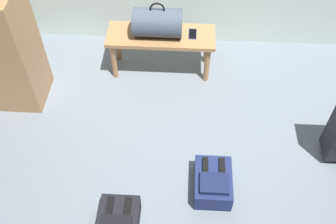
{
  "coord_description": "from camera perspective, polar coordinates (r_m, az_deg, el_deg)",
  "views": [
    {
      "loc": [
        -0.08,
        -1.78,
        2.7
      ],
      "look_at": [
        -0.2,
        0.3,
        0.25
      ],
      "focal_mm": 41.71,
      "sensor_mm": 36.0,
      "label": 1
    }
  ],
  "objects": [
    {
      "name": "backpack_dark",
      "position": [
        2.88,
        -7.29,
        -15.98
      ],
      "size": [
        0.28,
        0.38,
        0.21
      ],
      "color": "black",
      "rests_on": "ground"
    },
    {
      "name": "ground_plane",
      "position": [
        3.23,
        3.24,
        -7.03
      ],
      "size": [
        6.6,
        6.6,
        0.0
      ],
      "primitive_type": "plane",
      "color": "slate"
    },
    {
      "name": "backpack_navy",
      "position": [
        3.03,
        6.57,
        -10.19
      ],
      "size": [
        0.28,
        0.38,
        0.21
      ],
      "color": "navy",
      "rests_on": "ground"
    },
    {
      "name": "cell_phone",
      "position": [
        3.66,
        3.63,
        11.32
      ],
      "size": [
        0.07,
        0.14,
        0.01
      ],
      "color": "#191E4C",
      "rests_on": "bench"
    },
    {
      "name": "bench",
      "position": [
        3.69,
        -1.04,
        10.45
      ],
      "size": [
        1.0,
        0.36,
        0.43
      ],
      "color": "#A87A4C",
      "rests_on": "ground"
    },
    {
      "name": "side_cabinet",
      "position": [
        3.59,
        -23.36,
        8.41
      ],
      "size": [
        0.56,
        0.44,
        1.1
      ],
      "color": "#A87A4C",
      "rests_on": "ground"
    },
    {
      "name": "duffel_bag_slate",
      "position": [
        3.57,
        -1.54,
        12.94
      ],
      "size": [
        0.44,
        0.26,
        0.34
      ],
      "color": "#475160",
      "rests_on": "bench"
    }
  ]
}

